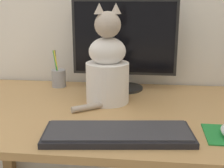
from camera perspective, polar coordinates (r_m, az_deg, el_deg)
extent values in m
cube|color=tan|center=(1.17, -0.24, -5.21)|extent=(1.25, 0.73, 0.02)
cube|color=olive|center=(1.78, -18.44, -11.81)|extent=(0.05, 0.05, 0.73)
cylinder|color=black|center=(1.42, 2.20, -0.71)|extent=(0.17, 0.17, 0.01)
cylinder|color=black|center=(1.41, 2.21, 0.66)|extent=(0.04, 0.04, 0.06)
cube|color=black|center=(1.37, 2.30, 8.50)|extent=(0.46, 0.02, 0.33)
cube|color=black|center=(1.36, 2.26, 8.45)|extent=(0.43, 0.00, 0.30)
cube|color=black|center=(0.94, 1.10, -9.17)|extent=(0.46, 0.21, 0.02)
cube|color=#333338|center=(0.94, 1.10, -8.50)|extent=(0.44, 0.19, 0.01)
cylinder|color=white|center=(1.23, -0.83, 0.28)|extent=(0.21, 0.21, 0.16)
ellipsoid|color=white|center=(1.20, -0.86, 6.00)|extent=(0.17, 0.15, 0.11)
sphere|color=#B2A393|center=(1.18, -0.80, 10.80)|extent=(0.12, 0.12, 0.10)
cone|color=#B2A393|center=(1.17, -2.35, 13.64)|extent=(0.05, 0.05, 0.04)
cone|color=#B2A393|center=(1.18, 0.72, 13.66)|extent=(0.05, 0.05, 0.04)
cylinder|color=#B2A393|center=(1.18, -2.40, -3.90)|extent=(0.19, 0.15, 0.02)
cylinder|color=#99999E|center=(1.47, -9.71, 1.05)|extent=(0.07, 0.07, 0.08)
cylinder|color=green|center=(1.45, -10.19, 3.33)|extent=(0.03, 0.02, 0.14)
cylinder|color=black|center=(1.45, -10.16, 3.36)|extent=(0.02, 0.02, 0.14)
cylinder|color=yellow|center=(1.45, -10.10, 3.34)|extent=(0.03, 0.02, 0.14)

